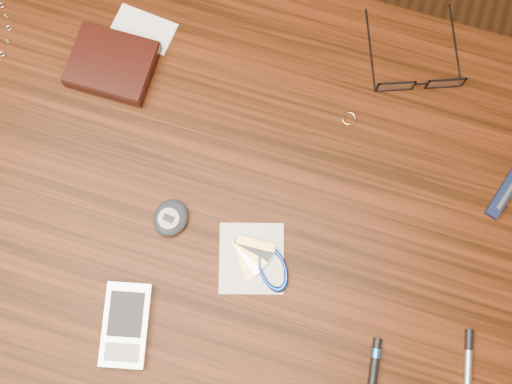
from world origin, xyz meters
TOP-DOWN VIEW (x-y plane):
  - ground at (0.00, 0.00)m, footprint 3.80×3.80m
  - desk at (0.00, 0.00)m, footprint 1.00×0.70m
  - wallet_and_card at (-0.21, 0.13)m, footprint 0.13×0.15m
  - eyeglasses at (0.23, 0.24)m, footprint 0.17×0.17m
  - gold_ring at (0.14, 0.15)m, footprint 0.02×0.02m
  - pda_phone at (-0.07, -0.22)m, footprint 0.08×0.12m
  - pedometer at (-0.06, -0.06)m, footprint 0.05×0.06m
  - notepad_keys at (0.08, -0.09)m, footprint 0.13×0.12m
  - pocket_knife at (0.38, 0.11)m, footprint 0.04×0.08m
  - silver_pen at (0.39, -0.14)m, footprint 0.03×0.13m
  - black_blue_pen at (0.27, -0.18)m, footprint 0.02×0.09m

SIDE VIEW (x-z plane):
  - ground at x=0.00m, z-range 0.00..0.00m
  - desk at x=0.00m, z-range 0.27..1.02m
  - gold_ring at x=0.14m, z-range 0.75..0.75m
  - notepad_keys at x=0.08m, z-range 0.75..0.76m
  - pocket_knife at x=0.38m, z-range 0.75..0.76m
  - silver_pen at x=0.39m, z-range 0.75..0.76m
  - black_blue_pen at x=0.27m, z-range 0.75..0.76m
  - pda_phone at x=-0.07m, z-range 0.75..0.77m
  - pedometer at x=-0.06m, z-range 0.75..0.77m
  - eyeglasses at x=0.23m, z-range 0.75..0.78m
  - wallet_and_card at x=-0.21m, z-range 0.75..0.78m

